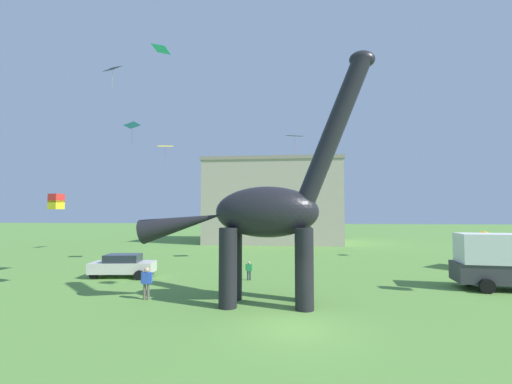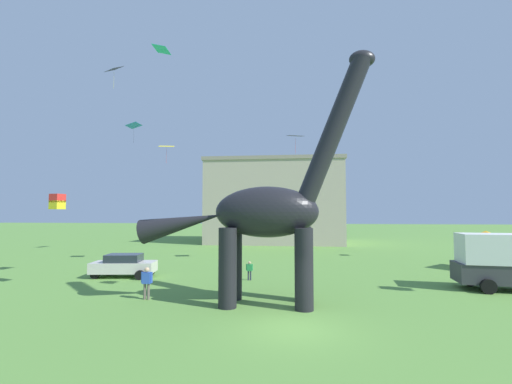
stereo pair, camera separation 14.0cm
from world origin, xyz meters
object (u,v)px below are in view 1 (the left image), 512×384
Objects in this scene: dinosaur_sculpture at (266,212)px; kite_high_right at (294,136)px; kite_high_left at (161,49)px; parked_box_truck at (505,261)px; kite_mid_left at (132,125)px; person_near_flyer at (249,269)px; parked_sedan_left at (123,265)px; kite_drifting at (165,146)px; person_watching_child at (147,280)px; kite_far_left at (113,69)px; festival_canopy_tent at (484,237)px; kite_near_high at (56,202)px.

kite_high_right is at bearing 51.63° from dinosaur_sculpture.
parked_box_truck is at bearing 4.18° from kite_high_left.
dinosaur_sculpture is 5.69× the size of kite_mid_left.
dinosaur_sculpture is at bearing -19.13° from person_near_flyer.
parked_sedan_left is 11.30m from kite_drifting.
person_watching_child is at bearing -161.19° from parked_box_truck.
person_watching_child is (-19.56, -4.26, -0.67)m from parked_box_truck.
kite_mid_left is at bearing -166.71° from person_near_flyer.
dinosaur_sculpture is at bearing -38.25° from kite_far_left.
parked_box_truck reaches higher than parked_sedan_left.
festival_canopy_tent is at bearing -0.87° from kite_drifting.
parked_sedan_left is at bearing 117.60° from dinosaur_sculpture.
person_watching_child is 18.40m from kite_high_right.
person_watching_child is 20.96m from kite_far_left.
kite_high_right is at bearing 8.56° from kite_far_left.
person_near_flyer is 7.22m from person_watching_child.
kite_drifting is (-23.20, 7.77, 8.56)m from parked_box_truck.
kite_far_left is at bearing -171.44° from kite_high_right.
dinosaur_sculpture is 21.96m from kite_far_left.
parked_box_truck is at bearing -12.05° from parked_sedan_left.
kite_mid_left reaches higher than kite_near_high.
kite_drifting is at bearing 13.52° from kite_far_left.
kite_high_right is at bearing 149.33° from parked_box_truck.
festival_canopy_tent is (2.63, 7.38, 0.90)m from parked_box_truck.
festival_canopy_tent is 1.86× the size of kite_high_right.
kite_far_left is (-8.09, 10.97, 15.92)m from person_watching_child.
kite_drifting is (-3.11, 9.24, -4.21)m from kite_high_left.
person_near_flyer is 0.72× the size of kite_high_right.
kite_far_left is 16.89m from kite_high_right.
parked_box_truck is at bearing 50.87° from person_near_flyer.
person_watching_child is 1.33× the size of kite_high_left.
parked_sedan_left is at bearing -167.49° from festival_canopy_tent.
kite_near_high is at bearing 137.84° from dinosaur_sculpture.
kite_drifting is at bearing 179.13° from festival_canopy_tent.
festival_canopy_tent is at bearing 74.88° from person_near_flyer.
kite_drifting is (-3.65, 12.03, 9.23)m from person_watching_child.
kite_mid_left reaches higher than dinosaur_sculpture.
kite_far_left is at bearing 172.89° from parked_box_truck.
parked_box_truck is 3.43× the size of kite_high_right.
parked_box_truck is at bearing 4.94° from kite_near_high.
festival_canopy_tent is at bearing 76.90° from parked_box_truck.
kite_drifting is at bearing 168.00° from parked_box_truck.
dinosaur_sculpture is 20.07m from festival_canopy_tent.
person_watching_child is at bearing -79.19° from kite_high_left.
person_watching_child is 15.60m from kite_drifting.
kite_high_left is at bearing -169.30° from parked_box_truck.
person_near_flyer is at bearing -23.02° from kite_far_left.
parked_box_truck is 7.89m from festival_canopy_tent.
person_watching_child is 0.96× the size of kite_high_right.
dinosaur_sculpture reaches higher than kite_drifting.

